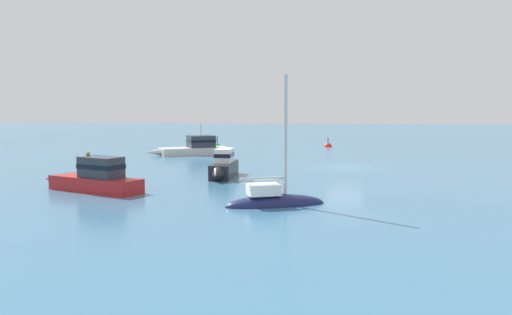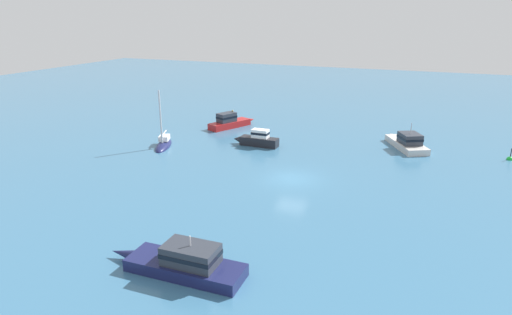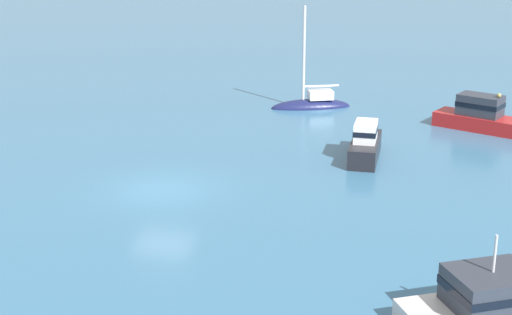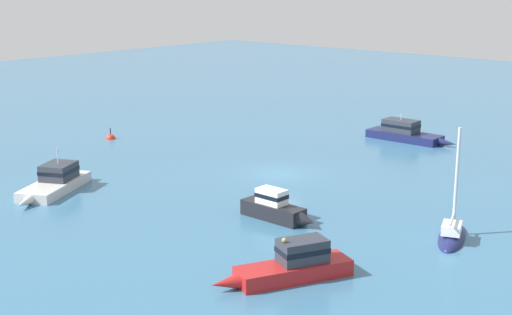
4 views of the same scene
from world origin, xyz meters
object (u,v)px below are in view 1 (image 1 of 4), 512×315
object	(u,v)px
sailboat	(274,202)
mooring_buoy	(328,147)
motor_cruiser_1	(195,147)
channel_buoy	(217,146)
motor_cruiser	(223,166)
powerboat_1	(94,178)

from	to	relation	value
sailboat	mooring_buoy	distance (m)	33.64
motor_cruiser_1	channel_buoy	bearing A→B (deg)	-119.82
motor_cruiser_1	motor_cruiser	bearing A→B (deg)	81.33
channel_buoy	mooring_buoy	bearing A→B (deg)	2.75
motor_cruiser	channel_buoy	distance (m)	24.43
motor_cruiser	motor_cruiser_1	world-z (taller)	motor_cruiser_1
motor_cruiser_1	powerboat_1	world-z (taller)	motor_cruiser_1
motor_cruiser	motor_cruiser_1	xyz separation A→B (m)	(-5.05, 14.59, -0.06)
powerboat_1	mooring_buoy	size ratio (longest dim) A/B	4.92
sailboat	motor_cruiser_1	distance (m)	25.19
powerboat_1	sailboat	bearing A→B (deg)	-172.38
motor_cruiser_1	channel_buoy	size ratio (longest dim) A/B	5.14
sailboat	powerboat_1	size ratio (longest dim) A/B	0.97
channel_buoy	mooring_buoy	world-z (taller)	channel_buoy
sailboat	motor_cruiser_1	xyz separation A→B (m)	(-8.92, 23.56, 0.48)
mooring_buoy	motor_cruiser	bearing A→B (deg)	-105.95
powerboat_1	mooring_buoy	distance (m)	33.10
powerboat_1	channel_buoy	size ratio (longest dim) A/B	4.69
sailboat	powerboat_1	distance (m)	10.29
channel_buoy	motor_cruiser	bearing A→B (deg)	-78.88
channel_buoy	powerboat_1	bearing A→B (deg)	-92.36
sailboat	mooring_buoy	bearing A→B (deg)	63.29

